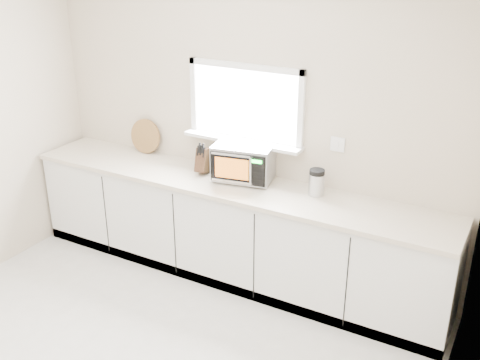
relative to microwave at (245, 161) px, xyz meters
The scene contains 7 objects.
back_wall 0.34m from the microwave, 114.13° to the left, with size 4.00×0.17×2.70m.
cabinets 0.67m from the microwave, 123.97° to the right, with size 3.92×0.60×0.88m, color silver.
countertop 0.24m from the microwave, 121.86° to the right, with size 3.92×0.64×0.04m, color beige.
microwave is the anchor object (origin of this frame).
knife_block 0.39m from the microwave, behind, with size 0.12×0.21×0.30m.
cutting_board 1.18m from the microwave, behind, with size 0.34×0.34×0.02m, color #8D5E36.
coffee_grinder 0.68m from the microwave, ahead, with size 0.16×0.16×0.23m.
Camera 1 is at (2.25, -2.17, 2.84)m, focal length 42.00 mm.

